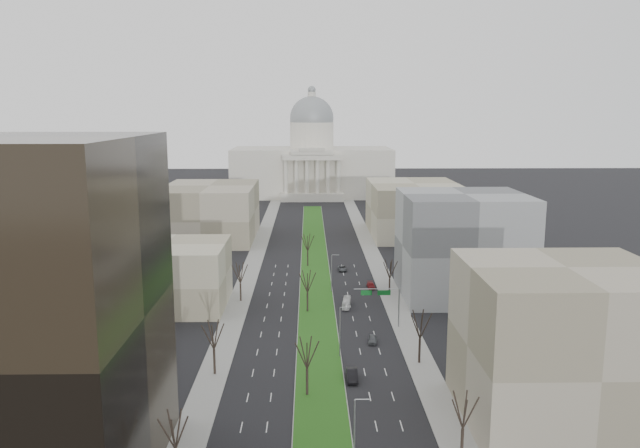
{
  "coord_description": "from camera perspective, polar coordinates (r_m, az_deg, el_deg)",
  "views": [
    {
      "loc": [
        -1.67,
        -48.57,
        42.65
      ],
      "look_at": [
        1.19,
        107.69,
        14.24
      ],
      "focal_mm": 35.0,
      "sensor_mm": 36.0,
      "label": 1
    }
  ],
  "objects": [
    {
      "name": "tree_right_near",
      "position": [
        81.42,
        12.99,
        -16.19
      ],
      "size": [
        5.16,
        5.16,
        9.29
      ],
      "color": "black",
      "rests_on": "ground"
    },
    {
      "name": "sidewalk_left",
      "position": [
        150.58,
        -7.08,
        -6.2
      ],
      "size": [
        5.0,
        330.0,
        0.15
      ],
      "primitive_type": "cube",
      "color": "gray",
      "rests_on": "ground"
    },
    {
      "name": "sidewalk_right",
      "position": [
        150.97,
        6.32,
        -6.14
      ],
      "size": [
        5.0,
        330.0,
        0.15
      ],
      "primitive_type": "cube",
      "color": "gray",
      "rests_on": "ground"
    },
    {
      "name": "tree_right_far",
      "position": [
        146.36,
        6.41,
        -4.05
      ],
      "size": [
        5.04,
        5.04,
        9.07
      ],
      "color": "black",
      "rests_on": "ground"
    },
    {
      "name": "streetlamp_median_b",
      "position": [
        110.4,
        1.86,
        -9.75
      ],
      "size": [
        1.9,
        0.2,
        9.16
      ],
      "color": "gray",
      "rests_on": "ground"
    },
    {
      "name": "tree_left_far",
      "position": [
        142.04,
        -7.31,
        -4.39
      ],
      "size": [
        5.28,
        5.28,
        9.5
      ],
      "color": "black",
      "rests_on": "ground"
    },
    {
      "name": "building_grey_right",
      "position": [
        148.23,
        12.91,
        -1.9
      ],
      "size": [
        28.0,
        26.0,
        24.0
      ],
      "primitive_type": "cube",
      "color": "slate",
      "rests_on": "ground"
    },
    {
      "name": "building_tan_right",
      "position": [
        93.25,
        21.2,
        -10.27
      ],
      "size": [
        26.0,
        24.0,
        22.0
      ],
      "primitive_type": "cube",
      "color": "gray",
      "rests_on": "ground"
    },
    {
      "name": "median",
      "position": [
        172.88,
        -0.47,
        -3.95
      ],
      "size": [
        8.0,
        222.03,
        0.2
      ],
      "color": "#999993",
      "rests_on": "ground"
    },
    {
      "name": "streetlamp_median_a",
      "position": [
        78.5,
        3.21,
        -18.53
      ],
      "size": [
        1.9,
        0.2,
        9.16
      ],
      "color": "gray",
      "rests_on": "ground"
    },
    {
      "name": "tree_left_mid",
      "position": [
        104.1,
        -9.71,
        -9.88
      ],
      "size": [
        5.4,
        5.4,
        9.72
      ],
      "color": "black",
      "rests_on": "ground"
    },
    {
      "name": "tree_median_a",
      "position": [
        95.48,
        -1.2,
        -11.62
      ],
      "size": [
        5.4,
        5.4,
        9.72
      ],
      "color": "black",
      "rests_on": "ground"
    },
    {
      "name": "capitol",
      "position": [
        319.25,
        -0.75,
        5.57
      ],
      "size": [
        80.0,
        46.0,
        55.0
      ],
      "color": "beige",
      "rests_on": "ground"
    },
    {
      "name": "mast_arm_signs",
      "position": [
        125.02,
        6.0,
        -6.75
      ],
      "size": [
        9.12,
        0.24,
        8.09
      ],
      "color": "gray",
      "rests_on": "ground"
    },
    {
      "name": "car_grey_far",
      "position": [
        169.27,
        2.04,
        -4.08
      ],
      "size": [
        2.22,
        4.55,
        1.25
      ],
      "primitive_type": "imported",
      "rotation": [
        0.0,
        0.0,
        0.03
      ],
      "color": "#52565B",
      "rests_on": "ground"
    },
    {
      "name": "ground",
      "position": [
        173.89,
        -0.47,
        -3.9
      ],
      "size": [
        600.0,
        600.0,
        0.0
      ],
      "primitive_type": "plane",
      "color": "black",
      "rests_on": "ground"
    },
    {
      "name": "building_beige_left",
      "position": [
        141.75,
        -13.83,
        -4.57
      ],
      "size": [
        26.0,
        22.0,
        14.0
      ],
      "primitive_type": "cube",
      "color": "tan",
      "rests_on": "ground"
    },
    {
      "name": "building_far_right",
      "position": [
        219.29,
        8.59,
        1.36
      ],
      "size": [
        30.0,
        40.0,
        18.0
      ],
      "primitive_type": "cube",
      "color": "tan",
      "rests_on": "ground"
    },
    {
      "name": "streetlamp_median_c",
      "position": [
        148.57,
        1.08,
        -4.46
      ],
      "size": [
        1.9,
        0.2,
        9.16
      ],
      "color": "gray",
      "rests_on": "ground"
    },
    {
      "name": "car_grey_near",
      "position": [
        118.64,
        4.83,
        -10.46
      ],
      "size": [
        2.06,
        4.12,
        1.35
      ],
      "primitive_type": "imported",
      "rotation": [
        0.0,
        0.0,
        -0.12
      ],
      "color": "#494C50",
      "rests_on": "ground"
    },
    {
      "name": "tree_right_mid",
      "position": [
        108.31,
        9.16,
        -8.96
      ],
      "size": [
        5.52,
        5.52,
        9.94
      ],
      "color": "black",
      "rests_on": "ground"
    },
    {
      "name": "tree_median_c",
      "position": [
        172.3,
        -1.14,
        -1.64
      ],
      "size": [
        5.4,
        5.4,
        9.72
      ],
      "color": "black",
      "rests_on": "ground"
    },
    {
      "name": "box_van",
      "position": [
        138.72,
        2.44,
        -7.21
      ],
      "size": [
        2.36,
        6.85,
        1.87
      ],
      "primitive_type": "imported",
      "rotation": [
        0.0,
        0.0,
        -0.12
      ],
      "color": "white",
      "rests_on": "ground"
    },
    {
      "name": "car_black",
      "position": [
        103.2,
        2.94,
        -13.61
      ],
      "size": [
        1.8,
        5.07,
        1.67
      ],
      "primitive_type": "imported",
      "rotation": [
        0.0,
        0.0,
        -0.01
      ],
      "color": "black",
      "rests_on": "ground"
    },
    {
      "name": "building_far_left",
      "position": [
        213.88,
        -10.0,
        1.09
      ],
      "size": [
        30.0,
        40.0,
        18.0
      ],
      "primitive_type": "cube",
      "color": "gray",
      "rests_on": "ground"
    },
    {
      "name": "car_red",
      "position": [
        153.43,
        4.69,
        -5.62
      ],
      "size": [
        1.93,
        4.5,
        1.29
      ],
      "primitive_type": "imported",
      "rotation": [
        0.0,
        0.0,
        0.03
      ],
      "color": "maroon",
      "rests_on": "ground"
    },
    {
      "name": "tree_left_near",
      "position": [
        77.28,
        -13.16,
        -17.79
      ],
      "size": [
        5.1,
        5.1,
        9.18
      ],
      "color": "black",
      "rests_on": "ground"
    },
    {
      "name": "tree_median_b",
      "position": [
        133.42,
        -1.16,
        -5.2
      ],
      "size": [
        5.4,
        5.4,
        9.72
      ],
      "color": "black",
      "rests_on": "ground"
    }
  ]
}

